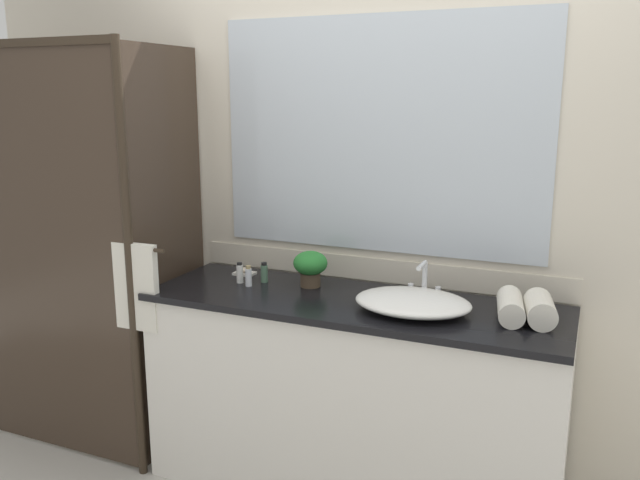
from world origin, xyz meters
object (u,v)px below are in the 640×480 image
(amenity_bottle_lotion, at_px, (264,273))
(rolled_towel_middle, at_px, (511,307))
(potted_plant, at_px, (310,266))
(amenity_bottle_conditioner, at_px, (248,276))
(faucet, at_px, (424,286))
(rolled_towel_near_edge, at_px, (540,309))
(sink_basin, at_px, (413,302))
(soap_dish, at_px, (245,272))
(amenity_bottle_shampoo, at_px, (240,273))

(amenity_bottle_lotion, height_order, rolled_towel_middle, rolled_towel_middle)
(potted_plant, bearing_deg, amenity_bottle_conditioner, -157.54)
(faucet, xyz_separation_m, potted_plant, (-0.52, -0.02, 0.04))
(rolled_towel_near_edge, bearing_deg, amenity_bottle_lotion, 176.56)
(sink_basin, relative_size, rolled_towel_near_edge, 2.17)
(soap_dish, xyz_separation_m, amenity_bottle_conditioner, (0.11, -0.16, 0.03))
(amenity_bottle_conditioner, xyz_separation_m, amenity_bottle_shampoo, (-0.06, 0.03, 0.00))
(sink_basin, bearing_deg, potted_plant, 163.64)
(sink_basin, distance_m, amenity_bottle_shampoo, 0.85)
(amenity_bottle_lotion, xyz_separation_m, rolled_towel_near_edge, (1.23, -0.07, 0.01))
(potted_plant, relative_size, amenity_bottle_conditioner, 1.71)
(sink_basin, xyz_separation_m, rolled_towel_middle, (0.38, 0.06, 0.01))
(faucet, distance_m, rolled_towel_middle, 0.39)
(soap_dish, distance_m, rolled_towel_near_edge, 1.39)
(potted_plant, bearing_deg, amenity_bottle_lotion, -174.41)
(sink_basin, xyz_separation_m, amenity_bottle_conditioner, (-0.78, 0.04, 0.01))
(rolled_towel_middle, bearing_deg, potted_plant, 174.11)
(faucet, relative_size, amenity_bottle_shampoo, 1.77)
(amenity_bottle_conditioner, height_order, amenity_bottle_lotion, amenity_bottle_conditioner)
(potted_plant, distance_m, soap_dish, 0.39)
(faucet, relative_size, amenity_bottle_lotion, 1.80)
(soap_dish, distance_m, amenity_bottle_shampoo, 0.14)
(faucet, bearing_deg, amenity_bottle_lotion, -176.47)
(soap_dish, bearing_deg, faucet, -1.82)
(amenity_bottle_lotion, bearing_deg, rolled_towel_middle, -3.59)
(amenity_bottle_lotion, bearing_deg, amenity_bottle_shampoo, -151.12)
(amenity_bottle_shampoo, distance_m, rolled_towel_middle, 1.22)
(amenity_bottle_lotion, bearing_deg, amenity_bottle_conditioner, -112.37)
(faucet, xyz_separation_m, rolled_towel_middle, (0.38, -0.12, -0.00))
(soap_dish, distance_m, amenity_bottle_lotion, 0.17)
(faucet, distance_m, amenity_bottle_conditioner, 0.80)
(potted_plant, bearing_deg, soap_dish, 172.04)
(sink_basin, xyz_separation_m, soap_dish, (-0.90, 0.21, -0.02))
(amenity_bottle_conditioner, bearing_deg, rolled_towel_near_edge, 0.54)
(potted_plant, bearing_deg, rolled_towel_near_edge, -5.46)
(sink_basin, xyz_separation_m, amenity_bottle_lotion, (-0.75, 0.13, 0.01))
(faucet, relative_size, rolled_towel_middle, 0.66)
(soap_dish, bearing_deg, potted_plant, -7.96)
(sink_basin, distance_m, amenity_bottle_conditioner, 0.79)
(amenity_bottle_lotion, bearing_deg, sink_basin, -9.93)
(potted_plant, xyz_separation_m, rolled_towel_middle, (0.90, -0.09, -0.05))
(potted_plant, relative_size, rolled_towel_near_edge, 0.75)
(amenity_bottle_shampoo, relative_size, rolled_towel_near_edge, 0.44)
(sink_basin, xyz_separation_m, faucet, (0.00, 0.18, 0.02))
(faucet, xyz_separation_m, amenity_bottle_conditioner, (-0.78, -0.13, -0.01))
(rolled_towel_near_edge, distance_m, rolled_towel_middle, 0.11)
(soap_dish, bearing_deg, rolled_towel_near_edge, -6.14)
(sink_basin, height_order, potted_plant, potted_plant)
(amenity_bottle_lotion, distance_m, rolled_towel_middle, 1.13)
(amenity_bottle_lotion, bearing_deg, rolled_towel_near_edge, -3.44)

